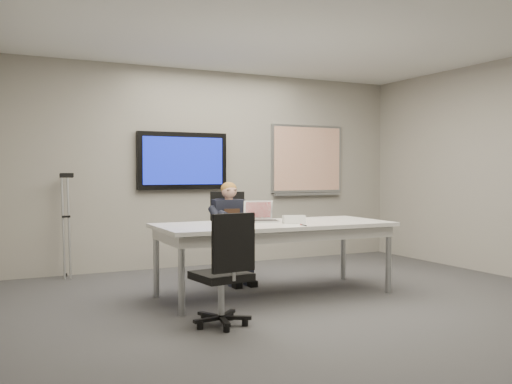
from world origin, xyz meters
name	(u,v)px	position (x,y,z in m)	size (l,w,h in m)	color
floor	(329,308)	(0.00, 0.00, 0.00)	(6.00, 6.00, 0.02)	#3C3C3F
ceiling	(330,22)	(0.00, 0.00, 2.80)	(6.00, 6.00, 0.02)	silver
wall_back	(214,168)	(0.00, 3.00, 1.40)	(6.00, 0.02, 2.80)	gray
conference_table	(274,231)	(-0.20, 0.78, 0.70)	(2.58, 1.12, 0.79)	white
tv_display	(183,161)	(-0.50, 2.95, 1.50)	(1.30, 0.09, 0.80)	black
whiteboard	(307,160)	(1.55, 2.97, 1.53)	(1.25, 0.08, 1.10)	#969A9E
office_chair_far	(227,252)	(-0.30, 1.84, 0.34)	(0.69, 0.69, 1.09)	black
office_chair_near	(224,291)	(-1.20, -0.17, 0.31)	(0.53, 0.53, 1.00)	black
seated_person	(234,242)	(-0.32, 1.60, 0.49)	(0.40, 0.69, 1.22)	#212537
crutch	(66,224)	(-2.09, 2.82, 0.68)	(0.18, 0.28, 1.36)	#A3A6AB
laptop	(261,216)	(-0.24, 1.01, 0.85)	(0.38, 0.40, 0.23)	silver
name_tent	(294,219)	(-0.05, 0.60, 0.84)	(0.23, 0.07, 0.09)	white
pen	(303,225)	(-0.08, 0.37, 0.80)	(0.01, 0.01, 0.15)	black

